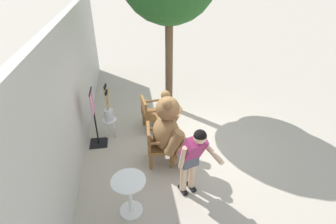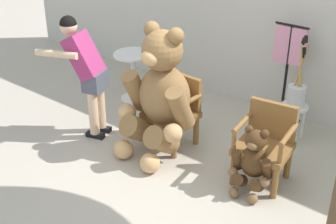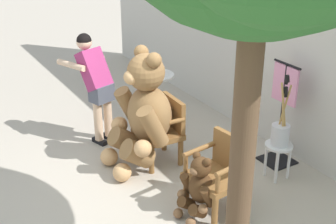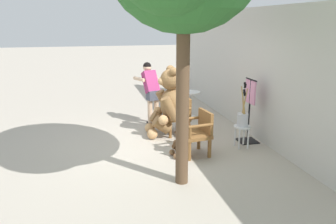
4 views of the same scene
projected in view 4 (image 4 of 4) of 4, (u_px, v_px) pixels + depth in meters
ground_plane at (153, 146)px, 6.80m from camera, size 60.00×60.00×0.00m
back_wall at (262, 75)px, 6.98m from camera, size 10.00×0.16×2.80m
wooden_chair_left at (180, 115)px, 7.43m from camera, size 0.59×0.55×0.86m
wooden_chair_right at (197, 132)px, 6.27m from camera, size 0.62×0.59×0.86m
teddy_bear_large at (169, 102)px, 7.29m from camera, size 0.94×0.90×1.56m
teddy_bear_small at (184, 138)px, 6.22m from camera, size 0.46×0.45×0.75m
person_visitor at (151, 88)px, 8.13m from camera, size 0.74×0.63×1.53m
white_stool at (242, 131)px, 6.65m from camera, size 0.34×0.34×0.46m
brush_bucket at (243, 117)px, 6.57m from camera, size 0.22×0.22×0.91m
round_side_table at (189, 102)px, 8.69m from camera, size 0.56×0.56×0.72m
clothing_display_stand at (249, 109)px, 6.88m from camera, size 0.44×0.40×1.36m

